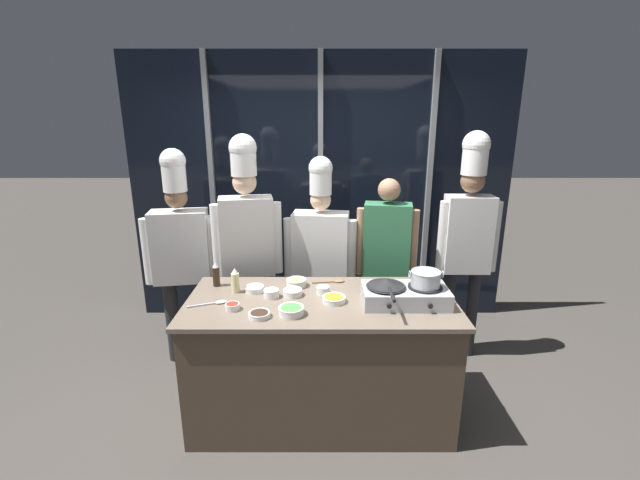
% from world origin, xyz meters
% --- Properties ---
extents(ground_plane, '(24.00, 24.00, 0.00)m').
position_xyz_m(ground_plane, '(0.00, 0.00, 0.00)').
color(ground_plane, '#47423D').
extents(window_wall_back, '(3.86, 0.09, 2.70)m').
position_xyz_m(window_wall_back, '(0.00, 1.65, 1.35)').
color(window_wall_back, black).
rests_on(window_wall_back, ground_plane).
extents(demo_counter, '(1.83, 0.84, 0.90)m').
position_xyz_m(demo_counter, '(0.00, 0.00, 0.45)').
color(demo_counter, '#4C3D2D').
rests_on(demo_counter, ground_plane).
extents(portable_stove, '(0.56, 0.32, 0.12)m').
position_xyz_m(portable_stove, '(0.56, -0.06, 0.96)').
color(portable_stove, '#B2B5BA').
rests_on(portable_stove, demo_counter).
extents(frying_pan, '(0.26, 0.45, 0.05)m').
position_xyz_m(frying_pan, '(0.43, -0.06, 1.05)').
color(frying_pan, '#232326').
rests_on(frying_pan, portable_stove).
extents(stock_pot, '(0.22, 0.20, 0.11)m').
position_xyz_m(stock_pot, '(0.69, -0.06, 1.08)').
color(stock_pot, '#B7BABF').
rests_on(stock_pot, portable_stove).
extents(squeeze_bottle_oil, '(0.06, 0.06, 0.18)m').
position_xyz_m(squeeze_bottle_oil, '(-0.60, 0.13, 0.99)').
color(squeeze_bottle_oil, beige).
rests_on(squeeze_bottle_oil, demo_counter).
extents(squeeze_bottle_soy, '(0.05, 0.05, 0.19)m').
position_xyz_m(squeeze_bottle_soy, '(-0.77, 0.25, 0.99)').
color(squeeze_bottle_soy, '#332319').
rests_on(squeeze_bottle_soy, demo_counter).
extents(prep_bowl_garlic, '(0.09, 0.09, 0.06)m').
position_xyz_m(prep_bowl_garlic, '(0.02, 0.10, 0.93)').
color(prep_bowl_garlic, white).
rests_on(prep_bowl_garlic, demo_counter).
extents(prep_bowl_rice, '(0.14, 0.14, 0.04)m').
position_xyz_m(prep_bowl_rice, '(-0.47, 0.14, 0.93)').
color(prep_bowl_rice, white).
rests_on(prep_bowl_rice, demo_counter).
extents(prep_bowl_noodles, '(0.13, 0.13, 0.05)m').
position_xyz_m(prep_bowl_noodles, '(-0.20, 0.07, 0.93)').
color(prep_bowl_noodles, white).
rests_on(prep_bowl_noodles, demo_counter).
extents(prep_bowl_chili_flakes, '(0.10, 0.10, 0.04)m').
position_xyz_m(prep_bowl_chili_flakes, '(-0.57, -0.16, 0.93)').
color(prep_bowl_chili_flakes, white).
rests_on(prep_bowl_chili_flakes, demo_counter).
extents(prep_bowl_scallions, '(0.17, 0.17, 0.05)m').
position_xyz_m(prep_bowl_scallions, '(-0.19, -0.23, 0.93)').
color(prep_bowl_scallions, white).
rests_on(prep_bowl_scallions, demo_counter).
extents(prep_bowl_chicken, '(0.11, 0.11, 0.06)m').
position_xyz_m(prep_bowl_chicken, '(-0.34, 0.04, 0.94)').
color(prep_bowl_chicken, white).
rests_on(prep_bowl_chicken, demo_counter).
extents(prep_bowl_mushrooms, '(0.15, 0.15, 0.05)m').
position_xyz_m(prep_bowl_mushrooms, '(-0.18, 0.24, 0.93)').
color(prep_bowl_mushrooms, white).
rests_on(prep_bowl_mushrooms, demo_counter).
extents(prep_bowl_carrots, '(0.16, 0.16, 0.04)m').
position_xyz_m(prep_bowl_carrots, '(0.09, -0.04, 0.93)').
color(prep_bowl_carrots, white).
rests_on(prep_bowl_carrots, demo_counter).
extents(prep_bowl_soy_glaze, '(0.14, 0.14, 0.03)m').
position_xyz_m(prep_bowl_soy_glaze, '(-0.38, -0.26, 0.92)').
color(prep_bowl_soy_glaze, white).
rests_on(prep_bowl_soy_glaze, demo_counter).
extents(serving_spoon_slotted, '(0.26, 0.12, 0.02)m').
position_xyz_m(serving_spoon_slotted, '(-0.70, -0.07, 0.91)').
color(serving_spoon_slotted, '#B2B5BA').
rests_on(serving_spoon_slotted, demo_counter).
extents(serving_spoon_solid, '(0.25, 0.07, 0.02)m').
position_xyz_m(serving_spoon_solid, '(0.11, 0.32, 0.91)').
color(serving_spoon_solid, olive).
rests_on(serving_spoon_solid, demo_counter).
extents(chef_head, '(0.60, 0.31, 1.86)m').
position_xyz_m(chef_head, '(-1.17, 0.74, 1.04)').
color(chef_head, '#232326').
rests_on(chef_head, ground_plane).
extents(chef_sous, '(0.56, 0.30, 1.97)m').
position_xyz_m(chef_sous, '(-0.61, 0.74, 1.15)').
color(chef_sous, '#4C4C51').
rests_on(chef_sous, ground_plane).
extents(chef_line, '(0.62, 0.30, 1.79)m').
position_xyz_m(chef_line, '(-0.00, 0.83, 1.00)').
color(chef_line, '#4C4C51').
rests_on(chef_line, ground_plane).
extents(person_guest, '(0.51, 0.26, 1.62)m').
position_xyz_m(person_guest, '(0.56, 0.78, 0.98)').
color(person_guest, '#4C4C51').
rests_on(person_guest, ground_plane).
extents(chef_pastry, '(0.51, 0.22, 1.99)m').
position_xyz_m(chef_pastry, '(1.24, 0.80, 1.19)').
color(chef_pastry, '#232326').
rests_on(chef_pastry, ground_plane).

